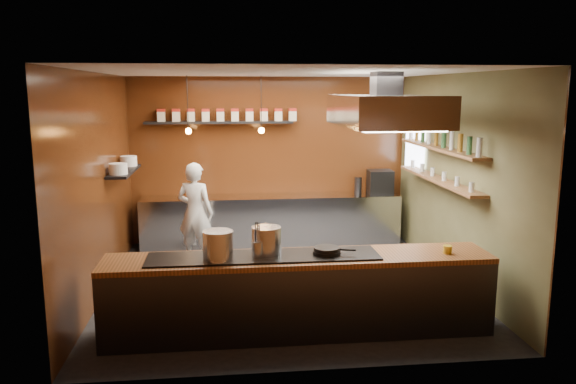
{
  "coord_description": "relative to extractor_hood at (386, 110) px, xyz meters",
  "views": [
    {
      "loc": [
        -0.81,
        -7.65,
        2.78
      ],
      "look_at": [
        0.1,
        0.4,
        1.29
      ],
      "focal_mm": 35.0,
      "sensor_mm": 36.0,
      "label": 1
    }
  ],
  "objects": [
    {
      "name": "frying_pan",
      "position": [
        -0.99,
        -1.22,
        -1.53
      ],
      "size": [
        0.48,
        0.32,
        0.08
      ],
      "color": "black",
      "rests_on": "pass_counter"
    },
    {
      "name": "bottle_shelf_upper",
      "position": [
        1.04,
        0.7,
        -0.59
      ],
      "size": [
        0.26,
        2.8,
        0.04
      ],
      "primitive_type": "cube",
      "color": "brown",
      "rests_on": "right_wall"
    },
    {
      "name": "floor",
      "position": [
        -1.3,
        0.4,
        -2.51
      ],
      "size": [
        5.0,
        5.0,
        0.0
      ],
      "primitive_type": "plane",
      "color": "black",
      "rests_on": "ground"
    },
    {
      "name": "storage_tins",
      "position": [
        -2.05,
        2.76,
        -0.17
      ],
      "size": [
        2.43,
        0.13,
        0.22
      ],
      "color": "beige",
      "rests_on": "tin_shelf"
    },
    {
      "name": "pendant_left",
      "position": [
        -2.7,
        2.1,
        -0.35
      ],
      "size": [
        0.1,
        0.1,
        0.95
      ],
      "color": "black",
      "rests_on": "ceiling"
    },
    {
      "name": "left_wall",
      "position": [
        -3.8,
        0.4,
        -1.01
      ],
      "size": [
        0.0,
        5.0,
        5.0
      ],
      "primitive_type": "plane",
      "rotation": [
        1.57,
        0.0,
        1.57
      ],
      "color": "#39190A",
      "rests_on": "ground"
    },
    {
      "name": "wine_glasses",
      "position": [
        1.04,
        0.7,
        -0.97
      ],
      "size": [
        0.07,
        2.37,
        0.13
      ],
      "color": "silver",
      "rests_on": "bottle_shelf_lower"
    },
    {
      "name": "plate_stacks",
      "position": [
        -3.64,
        1.4,
        -0.86
      ],
      "size": [
        0.26,
        1.16,
        0.16
      ],
      "color": "white",
      "rests_on": "plate_shelf"
    },
    {
      "name": "pass_counter",
      "position": [
        -1.3,
        -1.2,
        -2.04
      ],
      "size": [
        4.4,
        0.72,
        0.94
      ],
      "color": "#38383D",
      "rests_on": "floor"
    },
    {
      "name": "window_pane",
      "position": [
        1.15,
        2.1,
        -0.61
      ],
      "size": [
        0.0,
        1.0,
        1.0
      ],
      "primitive_type": "plane",
      "rotation": [
        1.57,
        0.0,
        -1.57
      ],
      "color": "white",
      "rests_on": "right_wall"
    },
    {
      "name": "bottles",
      "position": [
        1.04,
        0.7,
        -0.45
      ],
      "size": [
        0.06,
        2.66,
        0.24
      ],
      "color": "silver",
      "rests_on": "bottle_shelf_upper"
    },
    {
      "name": "right_wall",
      "position": [
        1.2,
        0.4,
        -1.01
      ],
      "size": [
        0.0,
        5.0,
        5.0
      ],
      "primitive_type": "plane",
      "rotation": [
        1.57,
        0.0,
        -1.57
      ],
      "color": "brown",
      "rests_on": "ground"
    },
    {
      "name": "utensil_crock",
      "position": [
        -1.77,
        -1.25,
        -1.48
      ],
      "size": [
        0.15,
        0.15,
        0.18
      ],
      "primitive_type": "cylinder",
      "rotation": [
        0.0,
        0.0,
        0.05
      ],
      "color": "#BBBDC2",
      "rests_on": "pass_counter"
    },
    {
      "name": "prep_counter",
      "position": [
        -1.3,
        2.57,
        -2.06
      ],
      "size": [
        4.6,
        0.65,
        0.9
      ],
      "primitive_type": "cube",
      "color": "silver",
      "rests_on": "floor"
    },
    {
      "name": "stockpot_large",
      "position": [
        -2.21,
        -1.3,
        -1.4
      ],
      "size": [
        0.39,
        0.39,
        0.32
      ],
      "primitive_type": "cylinder",
      "rotation": [
        0.0,
        0.0,
        -0.19
      ],
      "color": "silver",
      "rests_on": "pass_counter"
    },
    {
      "name": "espresso_machine",
      "position": [
        0.69,
        2.57,
        -1.39
      ],
      "size": [
        0.45,
        0.43,
        0.43
      ],
      "primitive_type": "cube",
      "rotation": [
        0.0,
        0.0,
        -0.06
      ],
      "color": "black",
      "rests_on": "prep_counter"
    },
    {
      "name": "pendant_right",
      "position": [
        -1.5,
        2.1,
        -0.35
      ],
      "size": [
        0.1,
        0.1,
        0.95
      ],
      "color": "black",
      "rests_on": "ceiling"
    },
    {
      "name": "tin_shelf",
      "position": [
        -2.2,
        2.76,
        -0.31
      ],
      "size": [
        2.6,
        0.26,
        0.04
      ],
      "primitive_type": "cube",
      "color": "black",
      "rests_on": "back_wall"
    },
    {
      "name": "back_wall",
      "position": [
        -1.3,
        2.9,
        -1.01
      ],
      "size": [
        5.0,
        0.0,
        5.0
      ],
      "primitive_type": "plane",
      "rotation": [
        1.57,
        0.0,
        0.0
      ],
      "color": "#39190A",
      "rests_on": "ground"
    },
    {
      "name": "ceiling",
      "position": [
        -1.3,
        0.4,
        0.49
      ],
      "size": [
        5.0,
        5.0,
        0.0
      ],
      "primitive_type": "plane",
      "rotation": [
        3.14,
        0.0,
        0.0
      ],
      "color": "silver",
      "rests_on": "back_wall"
    },
    {
      "name": "butter_jar",
      "position": [
        0.41,
        -1.29,
        -1.54
      ],
      "size": [
        0.11,
        0.11,
        0.09
      ],
      "primitive_type": "cylinder",
      "rotation": [
        0.0,
        0.0,
        0.07
      ],
      "color": "gold",
      "rests_on": "pass_counter"
    },
    {
      "name": "stockpot_small",
      "position": [
        -1.66,
        -1.14,
        -1.41
      ],
      "size": [
        0.44,
        0.44,
        0.31
      ],
      "primitive_type": "cylinder",
      "rotation": [
        0.0,
        0.0,
        0.42
      ],
      "color": "#B2B4B9",
      "rests_on": "pass_counter"
    },
    {
      "name": "extractor_hood",
      "position": [
        0.0,
        0.0,
        0.0
      ],
      "size": [
        1.2,
        2.0,
        0.72
      ],
      "color": "#38383D",
      "rests_on": "ceiling"
    },
    {
      "name": "plate_shelf",
      "position": [
        -3.64,
        1.4,
        -0.96
      ],
      "size": [
        0.3,
        1.4,
        0.04
      ],
      "primitive_type": "cube",
      "color": "black",
      "rests_on": "left_wall"
    },
    {
      "name": "chef",
      "position": [
        -2.61,
        1.68,
        -1.69
      ],
      "size": [
        0.7,
        0.58,
        1.64
      ],
      "primitive_type": "imported",
      "rotation": [
        0.0,
        0.0,
        2.77
      ],
      "color": "white",
      "rests_on": "floor"
    },
    {
      "name": "bottle_shelf_lower",
      "position": [
        1.04,
        0.7,
        -1.06
      ],
      "size": [
        0.26,
        2.8,
        0.04
      ],
      "primitive_type": "cube",
      "color": "brown",
      "rests_on": "right_wall"
    }
  ]
}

